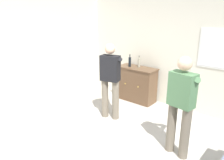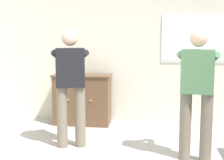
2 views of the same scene
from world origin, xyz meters
name	(u,v)px [view 1 (image 1 of 2)]	position (x,y,z in m)	size (l,w,h in m)	color
ground	(104,154)	(0.00, 0.00, 0.00)	(10.40, 10.40, 0.00)	#B2ADA3
wall_back_with_window	(180,51)	(0.03, 2.66, 1.40)	(5.20, 0.15, 2.80)	beige
wall_side_left	(16,54)	(-2.66, 0.00, 1.40)	(0.12, 5.20, 2.80)	beige
sideboard_cabinet	(137,84)	(-0.92, 2.30, 0.46)	(1.05, 0.49, 0.91)	brown
bottle_wine_green	(130,62)	(-1.13, 2.26, 1.04)	(0.07, 0.07, 0.32)	black
bottle_liquor_amber	(139,63)	(-0.91, 2.36, 1.03)	(0.06, 0.06, 0.30)	gray
person_standing_left	(110,78)	(-0.80, 1.10, 0.94)	(0.54, 0.52, 1.68)	#6B6051
person_standing_right	(181,102)	(0.92, 0.82, 0.94)	(0.55, 0.50, 1.68)	#6B6051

